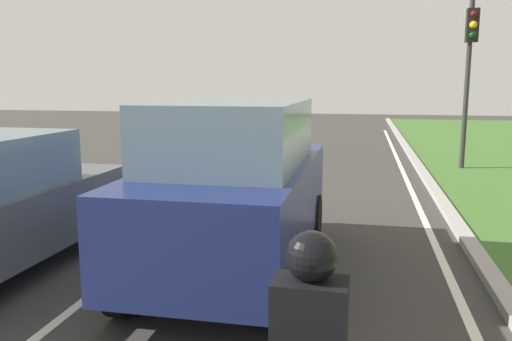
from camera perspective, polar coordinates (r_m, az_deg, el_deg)
The scene contains 7 objects.
ground_plane at distance 12.69m, azimuth 0.35°, elevation -1.75°, with size 60.00×60.00×0.00m, color #383533.
lane_line_center at distance 12.84m, azimuth -2.71°, elevation -1.61°, with size 0.12×32.00×0.01m, color silver.
lane_line_right_edge at distance 12.51m, azimuth 16.76°, elevation -2.32°, with size 0.12×32.00×0.01m, color silver.
curb_right at distance 12.56m, azimuth 19.04°, elevation -2.13°, with size 0.24×48.00×0.12m, color #9E9B93.
car_suv_ahead at distance 6.76m, azimuth -2.30°, elevation -1.84°, with size 1.99×4.51×2.28m.
rider_person at distance 2.97m, azimuth 5.97°, elevation -16.89°, with size 0.51×0.41×1.16m.
traffic_light_near_right at distance 15.93m, azimuth 22.39°, elevation 11.54°, with size 0.32×0.50×4.86m.
Camera 1 is at (2.41, 1.80, 2.52)m, focal length 36.46 mm.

